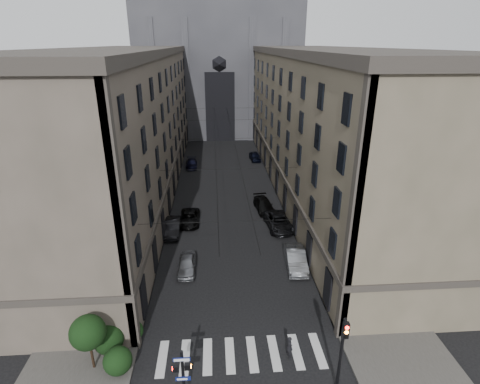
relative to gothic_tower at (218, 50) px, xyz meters
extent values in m
cube|color=#383533|center=(-10.50, -38.96, -17.72)|extent=(7.00, 80.00, 0.15)
cube|color=#383533|center=(10.50, -38.96, -17.72)|extent=(7.00, 80.00, 0.15)
cube|color=beige|center=(0.00, -69.96, -17.79)|extent=(11.00, 3.20, 0.01)
cube|color=#4B4439|center=(-13.50, -38.96, -8.80)|extent=(13.00, 60.00, 18.00)
cube|color=#38332D|center=(-13.50, -38.96, 0.60)|extent=(13.60, 60.60, 0.90)
cube|color=#38332D|center=(-13.50, -38.96, -13.60)|extent=(13.40, 60.30, 0.50)
cube|color=brown|center=(13.50, -38.96, -8.80)|extent=(13.00, 60.00, 18.00)
cube|color=#38332D|center=(13.50, -38.96, 0.60)|extent=(13.60, 60.60, 0.90)
cube|color=#38332D|center=(13.50, -38.96, -13.60)|extent=(13.40, 60.30, 0.50)
cube|color=#2D2D33|center=(0.00, 0.04, -2.80)|extent=(34.00, 22.00, 30.00)
cube|color=black|center=(0.00, -11.01, -10.80)|extent=(6.00, 0.30, 14.00)
cylinder|color=black|center=(-3.50, -73.46, -15.80)|extent=(0.18, 0.18, 4.00)
cube|color=orange|center=(-3.22, -73.46, -14.90)|extent=(0.34, 0.24, 0.38)
cube|color=#FF0C07|center=(-3.88, -73.36, -15.10)|extent=(0.34, 0.24, 0.38)
cube|color=navy|center=(-3.50, -73.59, -14.25)|extent=(0.95, 0.05, 0.24)
cube|color=navy|center=(-3.50, -73.59, -15.65)|extent=(0.85, 0.05, 0.27)
cylinder|color=black|center=(5.60, -72.96, -15.20)|extent=(0.20, 0.20, 5.20)
cube|color=black|center=(5.60, -73.18, -13.20)|extent=(0.34, 0.30, 1.00)
cylinder|color=#FF0C07|center=(5.60, -73.34, -12.88)|extent=(0.22, 0.05, 0.22)
cylinder|color=orange|center=(5.60, -73.34, -13.20)|extent=(0.22, 0.05, 0.22)
cylinder|color=black|center=(5.60, -73.34, -13.52)|extent=(0.22, 0.05, 0.22)
sphere|color=black|center=(-7.80, -70.96, -16.75)|extent=(1.80, 1.80, 1.80)
sphere|color=black|center=(-8.80, -69.16, -16.65)|extent=(2.00, 2.00, 2.00)
sphere|color=black|center=(-7.40, -68.16, -16.95)|extent=(1.40, 1.40, 1.40)
cylinder|color=black|center=(-9.50, -70.46, -16.45)|extent=(0.16, 0.16, 2.40)
sphere|color=black|center=(-9.50, -70.46, -14.85)|extent=(2.20, 2.20, 2.20)
cylinder|color=black|center=(0.00, -64.96, -10.30)|extent=(14.00, 0.03, 0.03)
cylinder|color=black|center=(0.00, -52.96, -10.30)|extent=(14.00, 0.03, 0.03)
cylinder|color=black|center=(0.00, -39.96, -10.30)|extent=(14.00, 0.03, 0.03)
cylinder|color=black|center=(0.00, -26.96, -10.30)|extent=(14.00, 0.03, 0.03)
cylinder|color=black|center=(0.00, -14.96, -10.30)|extent=(14.00, 0.03, 0.03)
cylinder|color=black|center=(-1.30, -38.96, -10.70)|extent=(0.03, 60.00, 0.03)
cylinder|color=black|center=(1.30, -38.96, -10.70)|extent=(0.03, 60.00, 0.03)
imported|color=slate|center=(-4.20, -59.74, -17.11)|extent=(1.67, 4.07, 1.38)
imported|color=black|center=(-6.20, -52.30, -17.04)|extent=(1.66, 4.61, 1.51)
imported|color=black|center=(-4.48, -49.94, -17.13)|extent=(2.27, 4.83, 1.34)
imported|color=black|center=(-5.31, -29.06, -17.15)|extent=(1.90, 4.50, 1.29)
imported|color=gray|center=(5.84, -59.71, -16.97)|extent=(2.07, 5.11, 1.65)
imported|color=black|center=(5.56, -51.93, -17.02)|extent=(3.04, 5.77, 1.55)
imported|color=black|center=(4.53, -46.98, -17.09)|extent=(2.53, 5.08, 1.42)
imported|color=black|center=(5.73, -25.70, -17.08)|extent=(2.02, 4.35, 1.44)
imported|color=black|center=(3.16, -70.40, -16.96)|extent=(0.59, 0.71, 1.67)
camera|label=1|loc=(-1.44, -89.17, 1.71)|focal=28.00mm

